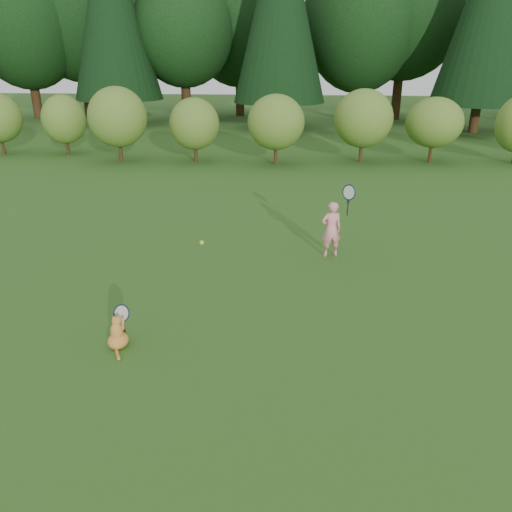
# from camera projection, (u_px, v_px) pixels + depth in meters

# --- Properties ---
(ground) EXTENTS (100.00, 100.00, 0.00)m
(ground) POSITION_uv_depth(u_px,v_px,m) (240.00, 312.00, 8.31)
(ground) COLOR #2D5618
(ground) RESTS_ON ground
(shrub_row) EXTENTS (28.00, 3.00, 2.80)m
(shrub_row) POSITION_uv_depth(u_px,v_px,m) (279.00, 125.00, 19.79)
(shrub_row) COLOR olive
(shrub_row) RESTS_ON ground
(child) EXTENTS (0.68, 0.42, 1.78)m
(child) POSITION_uv_depth(u_px,v_px,m) (332.00, 228.00, 10.43)
(child) COLOR pink
(child) RESTS_ON ground
(cat) EXTENTS (0.35, 0.70, 0.68)m
(cat) POSITION_uv_depth(u_px,v_px,m) (117.00, 331.00, 7.25)
(cat) COLOR orange
(cat) RESTS_ON ground
(tennis_ball) EXTENTS (0.08, 0.08, 0.08)m
(tennis_ball) POSITION_uv_depth(u_px,v_px,m) (202.00, 243.00, 8.33)
(tennis_ball) COLOR #A3D719
(tennis_ball) RESTS_ON ground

